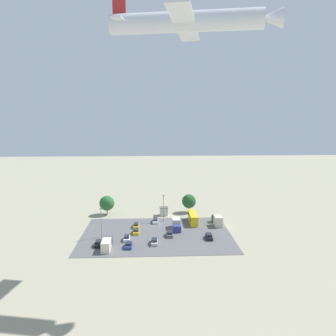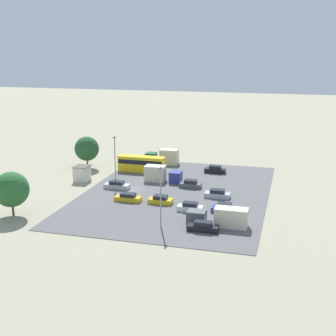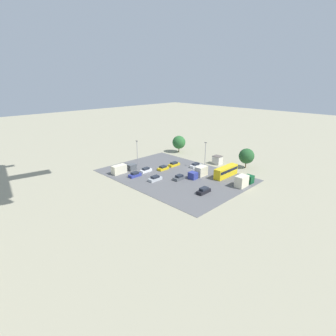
{
  "view_description": "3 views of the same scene",
  "coord_description": "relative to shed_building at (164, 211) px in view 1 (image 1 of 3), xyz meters",
  "views": [
    {
      "loc": [
        0.94,
        107.93,
        36.92
      ],
      "look_at": [
        -3.01,
        21.93,
        23.36
      ],
      "focal_mm": 35.0,
      "sensor_mm": 36.0,
      "label": 1
    },
    {
      "loc": [
        80.18,
        29.2,
        26.27
      ],
      "look_at": [
        2.41,
        7.97,
        5.37
      ],
      "focal_mm": 50.0,
      "sensor_mm": 36.0,
      "label": 2
    },
    {
      "loc": [
        -56.62,
        67.97,
        30.44
      ],
      "look_at": [
        0.57,
        11.2,
        2.96
      ],
      "focal_mm": 28.0,
      "sensor_mm": 36.0,
      "label": 3
    }
  ],
  "objects": [
    {
      "name": "parked_truck_1",
      "position": [
        -17.99,
        12.1,
        0.07
      ],
      "size": [
        2.54,
        7.53,
        3.42
      ],
      "rotation": [
        0.0,
        0.0,
        3.14
      ],
      "color": "#0C4723",
      "rests_on": "ground"
    },
    {
      "name": "parked_truck_2",
      "position": [
        -3.67,
        15.5,
        -0.05
      ],
      "size": [
        2.51,
        7.4,
        3.14
      ],
      "color": "navy",
      "rests_on": "ground"
    },
    {
      "name": "bus",
      "position": [
        -9.89,
        9.35,
        0.33
      ],
      "size": [
        2.53,
        10.15,
        3.38
      ],
      "color": "gold",
      "rests_on": "ground"
    },
    {
      "name": "tree_apron_mid",
      "position": [
        21.52,
        -1.86,
        2.89
      ],
      "size": [
        5.64,
        5.64,
        7.29
      ],
      "color": "brown",
      "rests_on": "ground"
    },
    {
      "name": "shed_building",
      "position": [
        0.0,
        0.0,
        0.0
      ],
      "size": [
        3.25,
        2.92,
        3.12
      ],
      "color": "silver",
      "rests_on": "ground"
    },
    {
      "name": "parking_lot_surface",
      "position": [
        2.96,
        20.41,
        -1.53
      ],
      "size": [
        46.89,
        33.23,
        0.08
      ],
      "color": "#565659",
      "rests_on": "ground"
    },
    {
      "name": "parked_car_0",
      "position": [
        19.93,
        28.72,
        -0.86
      ],
      "size": [
        1.7,
        4.58,
        1.51
      ],
      "rotation": [
        0.0,
        0.0,
        3.14
      ],
      "color": "black",
      "rests_on": "ground"
    },
    {
      "name": "airplane",
      "position": [
        -4.74,
        46.73,
        55.19
      ],
      "size": [
        36.45,
        29.69,
        9.24
      ],
      "rotation": [
        0.0,
        0.0,
        1.38
      ],
      "color": "silver"
    },
    {
      "name": "parked_car_1",
      "position": [
        9.48,
        19.22,
        -0.9
      ],
      "size": [
        1.94,
        4.11,
        1.42
      ],
      "color": "gold",
      "rests_on": "ground"
    },
    {
      "name": "parked_car_2",
      "position": [
        -12.97,
        24.92,
        -0.81
      ],
      "size": [
        1.76,
        4.46,
        1.64
      ],
      "rotation": [
        0.0,
        0.0,
        3.14
      ],
      "color": "black",
      "rests_on": "ground"
    },
    {
      "name": "parked_car_5",
      "position": [
        11.03,
        30.52,
        -0.85
      ],
      "size": [
        1.95,
        4.15,
        1.54
      ],
      "color": "navy",
      "rests_on": "ground"
    },
    {
      "name": "tree_near_shed",
      "position": [
        -9.89,
        -3.4,
        2.85
      ],
      "size": [
        5.41,
        5.41,
        7.14
      ],
      "color": "brown",
      "rests_on": "ground"
    },
    {
      "name": "light_pole_lot_centre",
      "position": [
        0.29,
        7.33,
        3.66
      ],
      "size": [
        0.9,
        0.28,
        9.43
      ],
      "color": "gray",
      "rests_on": "ground"
    },
    {
      "name": "parked_car_6",
      "position": [
        -1.05,
        22.19,
        -0.85
      ],
      "size": [
        1.93,
        4.1,
        1.54
      ],
      "rotation": [
        0.0,
        0.0,
        3.14
      ],
      "color": "#4C5156",
      "rests_on": "ground"
    },
    {
      "name": "parked_car_7",
      "position": [
        3.73,
        28.17,
        -0.86
      ],
      "size": [
        1.9,
        4.52,
        1.52
      ],
      "color": "#ADB2B7",
      "rests_on": "ground"
    },
    {
      "name": "parked_car_8",
      "position": [
        9.75,
        13.38,
        -0.9
      ],
      "size": [
        1.83,
        4.65,
        1.41
      ],
      "color": "gold",
      "rests_on": "ground"
    },
    {
      "name": "parked_car_4",
      "position": [
        3.28,
        8.74,
        -0.87
      ],
      "size": [
        1.85,
        4.79,
        1.49
      ],
      "color": "#ADB2B7",
      "rests_on": "ground"
    },
    {
      "name": "ground_plane",
      "position": [
        2.96,
        11.47,
        -1.57
      ],
      "size": [
        400.0,
        400.0,
        0.0
      ],
      "primitive_type": "plane",
      "color": "gray"
    },
    {
      "name": "light_pole_lot_edge",
      "position": [
        19.92,
        22.29,
        3.56
      ],
      "size": [
        0.9,
        0.28,
        9.23
      ],
      "color": "gray",
      "rests_on": "ground"
    },
    {
      "name": "parked_car_3",
      "position": [
        11.97,
        25.02,
        -0.86
      ],
      "size": [
        1.72,
        4.2,
        1.51
      ],
      "color": "silver",
      "rests_on": "ground"
    },
    {
      "name": "parked_truck_0",
      "position": [
        17.1,
        30.97,
        -0.16
      ],
      "size": [
        2.34,
        9.16,
        2.9
      ],
      "rotation": [
        0.0,
        0.0,
        3.14
      ],
      "color": "#4C5156",
      "rests_on": "ground"
    }
  ]
}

